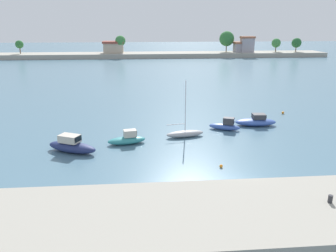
{
  "coord_description": "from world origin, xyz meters",
  "views": [
    {
      "loc": [
        -7.94,
        -23.56,
        12.51
      ],
      "look_at": [
        -4.74,
        13.48,
        0.98
      ],
      "focal_mm": 36.04,
      "sensor_mm": 36.0,
      "label": 1
    }
  ],
  "objects_px": {
    "moored_boat_2": "(185,133)",
    "mooring_buoy_1": "(221,166)",
    "moored_boat_3": "(225,126)",
    "moored_boat_4": "(256,121)",
    "moored_boat_0": "(72,146)",
    "mooring_bollard": "(330,199)",
    "mooring_buoy_0": "(283,113)",
    "moored_boat_1": "(127,139)"
  },
  "relations": [
    {
      "from": "moored_boat_2",
      "to": "mooring_buoy_1",
      "type": "distance_m",
      "value": 8.94
    },
    {
      "from": "moored_boat_3",
      "to": "moored_boat_4",
      "type": "relative_size",
      "value": 0.75
    },
    {
      "from": "moored_boat_0",
      "to": "mooring_buoy_1",
      "type": "height_order",
      "value": "moored_boat_0"
    },
    {
      "from": "mooring_bollard",
      "to": "moored_boat_4",
      "type": "bearing_deg",
      "value": 82.37
    },
    {
      "from": "mooring_bollard",
      "to": "moored_boat_0",
      "type": "xyz_separation_m",
      "value": [
        -18.44,
        14.69,
        -1.4
      ]
    },
    {
      "from": "moored_boat_3",
      "to": "moored_boat_4",
      "type": "height_order",
      "value": "moored_boat_3"
    },
    {
      "from": "moored_boat_2",
      "to": "mooring_buoy_0",
      "type": "distance_m",
      "value": 17.5
    },
    {
      "from": "moored_boat_1",
      "to": "moored_boat_2",
      "type": "xyz_separation_m",
      "value": [
        6.46,
        1.71,
        -0.09
      ]
    },
    {
      "from": "mooring_bollard",
      "to": "moored_boat_3",
      "type": "relative_size",
      "value": 0.13
    },
    {
      "from": "moored_boat_0",
      "to": "mooring_bollard",
      "type": "bearing_deg",
      "value": -12.85
    },
    {
      "from": "mooring_bollard",
      "to": "moored_boat_1",
      "type": "xyz_separation_m",
      "value": [
        -12.99,
        16.63,
        -1.56
      ]
    },
    {
      "from": "moored_boat_3",
      "to": "moored_boat_4",
      "type": "xyz_separation_m",
      "value": [
        4.26,
        1.41,
        0.01
      ]
    },
    {
      "from": "moored_boat_0",
      "to": "moored_boat_4",
      "type": "bearing_deg",
      "value": 44.41
    },
    {
      "from": "moored_boat_2",
      "to": "mooring_buoy_1",
      "type": "xyz_separation_m",
      "value": [
        2.09,
        -8.69,
        -0.27
      ]
    },
    {
      "from": "moored_boat_1",
      "to": "moored_boat_2",
      "type": "relative_size",
      "value": 0.66
    },
    {
      "from": "moored_boat_2",
      "to": "mooring_buoy_0",
      "type": "height_order",
      "value": "moored_boat_2"
    },
    {
      "from": "moored_boat_0",
      "to": "moored_boat_2",
      "type": "height_order",
      "value": "moored_boat_2"
    },
    {
      "from": "moored_boat_1",
      "to": "moored_boat_3",
      "type": "relative_size",
      "value": 1.08
    },
    {
      "from": "moored_boat_4",
      "to": "mooring_buoy_0",
      "type": "distance_m",
      "value": 7.67
    },
    {
      "from": "mooring_bollard",
      "to": "moored_boat_3",
      "type": "height_order",
      "value": "mooring_bollard"
    },
    {
      "from": "moored_boat_3",
      "to": "mooring_buoy_0",
      "type": "height_order",
      "value": "moored_boat_3"
    },
    {
      "from": "moored_boat_4",
      "to": "mooring_buoy_1",
      "type": "xyz_separation_m",
      "value": [
        -7.38,
        -12.27,
        -0.39
      ]
    },
    {
      "from": "moored_boat_0",
      "to": "moored_boat_3",
      "type": "relative_size",
      "value": 1.42
    },
    {
      "from": "moored_boat_0",
      "to": "mooring_buoy_1",
      "type": "xyz_separation_m",
      "value": [
        14.0,
        -5.03,
        -0.52
      ]
    },
    {
      "from": "moored_boat_3",
      "to": "mooring_buoy_1",
      "type": "relative_size",
      "value": 13.05
    },
    {
      "from": "moored_boat_0",
      "to": "mooring_buoy_0",
      "type": "distance_m",
      "value": 29.78
    },
    {
      "from": "mooring_buoy_0",
      "to": "moored_boat_0",
      "type": "bearing_deg",
      "value": -155.5
    },
    {
      "from": "moored_boat_0",
      "to": "mooring_buoy_1",
      "type": "distance_m",
      "value": 14.89
    },
    {
      "from": "mooring_buoy_1",
      "to": "moored_boat_2",
      "type": "bearing_deg",
      "value": 103.55
    },
    {
      "from": "moored_boat_4",
      "to": "moored_boat_1",
      "type": "bearing_deg",
      "value": -157.57
    },
    {
      "from": "moored_boat_3",
      "to": "moored_boat_1",
      "type": "bearing_deg",
      "value": -138.5
    },
    {
      "from": "moored_boat_0",
      "to": "moored_boat_1",
      "type": "height_order",
      "value": "moored_boat_0"
    },
    {
      "from": "moored_boat_0",
      "to": "mooring_buoy_1",
      "type": "bearing_deg",
      "value": 5.94
    },
    {
      "from": "moored_boat_0",
      "to": "moored_boat_2",
      "type": "xyz_separation_m",
      "value": [
        11.91,
        3.66,
        -0.25
      ]
    },
    {
      "from": "mooring_buoy_1",
      "to": "moored_boat_1",
      "type": "bearing_deg",
      "value": 140.82
    },
    {
      "from": "mooring_buoy_0",
      "to": "mooring_buoy_1",
      "type": "relative_size",
      "value": 1.2
    },
    {
      "from": "moored_boat_1",
      "to": "moored_boat_4",
      "type": "relative_size",
      "value": 0.81
    },
    {
      "from": "mooring_bollard",
      "to": "moored_boat_2",
      "type": "distance_m",
      "value": 19.55
    },
    {
      "from": "mooring_bollard",
      "to": "mooring_buoy_1",
      "type": "bearing_deg",
      "value": 114.67
    },
    {
      "from": "mooring_buoy_0",
      "to": "mooring_buoy_1",
      "type": "distance_m",
      "value": 21.76
    },
    {
      "from": "mooring_buoy_1",
      "to": "moored_boat_4",
      "type": "bearing_deg",
      "value": 58.99
    },
    {
      "from": "mooring_bollard",
      "to": "moored_boat_0",
      "type": "bearing_deg",
      "value": 141.46
    }
  ]
}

